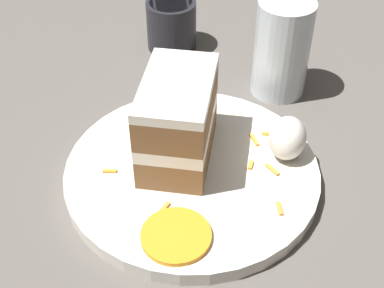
{
  "coord_description": "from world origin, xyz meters",
  "views": [
    {
      "loc": [
        0.39,
        0.06,
        0.44
      ],
      "look_at": [
        -0.01,
        -0.05,
        0.07
      ],
      "focal_mm": 50.0,
      "sensor_mm": 36.0,
      "label": 1
    }
  ],
  "objects_px": {
    "plate": "(192,173)",
    "coffee_mug": "(171,23)",
    "cake_slice": "(178,120)",
    "orange_garnish": "(176,236)",
    "cream_dollop": "(287,138)",
    "drinking_glass": "(281,55)"
  },
  "relations": [
    {
      "from": "plate",
      "to": "coffee_mug",
      "type": "height_order",
      "value": "coffee_mug"
    },
    {
      "from": "cake_slice",
      "to": "orange_garnish",
      "type": "xyz_separation_m",
      "value": [
        0.11,
        0.03,
        -0.05
      ]
    },
    {
      "from": "plate",
      "to": "cake_slice",
      "type": "height_order",
      "value": "cake_slice"
    },
    {
      "from": "cream_dollop",
      "to": "drinking_glass",
      "type": "height_order",
      "value": "drinking_glass"
    },
    {
      "from": "cake_slice",
      "to": "orange_garnish",
      "type": "relative_size",
      "value": 1.87
    },
    {
      "from": "plate",
      "to": "cream_dollop",
      "type": "distance_m",
      "value": 0.11
    },
    {
      "from": "cream_dollop",
      "to": "coffee_mug",
      "type": "xyz_separation_m",
      "value": [
        -0.21,
        -0.2,
        -0.0
      ]
    },
    {
      "from": "drinking_glass",
      "to": "coffee_mug",
      "type": "distance_m",
      "value": 0.18
    },
    {
      "from": "orange_garnish",
      "to": "drinking_glass",
      "type": "height_order",
      "value": "drinking_glass"
    },
    {
      "from": "coffee_mug",
      "to": "plate",
      "type": "bearing_deg",
      "value": 22.0
    },
    {
      "from": "cake_slice",
      "to": "coffee_mug",
      "type": "xyz_separation_m",
      "value": [
        -0.24,
        -0.08,
        -0.03
      ]
    },
    {
      "from": "cream_dollop",
      "to": "orange_garnish",
      "type": "bearing_deg",
      "value": -29.95
    },
    {
      "from": "plate",
      "to": "cream_dollop",
      "type": "height_order",
      "value": "cream_dollop"
    },
    {
      "from": "cream_dollop",
      "to": "coffee_mug",
      "type": "bearing_deg",
      "value": -136.75
    },
    {
      "from": "cream_dollop",
      "to": "coffee_mug",
      "type": "distance_m",
      "value": 0.29
    },
    {
      "from": "drinking_glass",
      "to": "coffee_mug",
      "type": "relative_size",
      "value": 1.76
    },
    {
      "from": "plate",
      "to": "cake_slice",
      "type": "distance_m",
      "value": 0.06
    },
    {
      "from": "orange_garnish",
      "to": "plate",
      "type": "bearing_deg",
      "value": -173.15
    },
    {
      "from": "plate",
      "to": "coffee_mug",
      "type": "bearing_deg",
      "value": -158.0
    },
    {
      "from": "coffee_mug",
      "to": "orange_garnish",
      "type": "bearing_deg",
      "value": 18.11
    },
    {
      "from": "cake_slice",
      "to": "drinking_glass",
      "type": "relative_size",
      "value": 1.0
    },
    {
      "from": "cake_slice",
      "to": "drinking_glass",
      "type": "bearing_deg",
      "value": -122.66
    }
  ]
}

